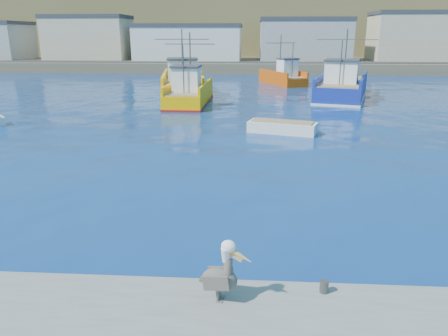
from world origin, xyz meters
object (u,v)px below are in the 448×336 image
at_px(boat_orange, 284,76).
at_px(skiff_mid, 282,128).
at_px(trawler_blue, 342,87).
at_px(trawler_yellow_a, 183,84).
at_px(pelican, 221,275).
at_px(trawler_yellow_b, 189,93).

bearing_deg(boat_orange, skiff_mid, -93.85).
xyz_separation_m(trawler_blue, boat_orange, (-4.97, 11.55, -0.09)).
height_order(trawler_blue, boat_orange, trawler_blue).
xyz_separation_m(boat_orange, skiff_mid, (-1.88, -27.94, -0.70)).
bearing_deg(trawler_yellow_a, skiff_mid, -62.30).
xyz_separation_m(trawler_blue, pelican, (-9.41, -35.82, 0.04)).
relative_size(trawler_yellow_b, pelican, 6.55).
bearing_deg(trawler_blue, boat_orange, 113.30).
distance_m(trawler_yellow_a, trawler_yellow_b, 5.96).
height_order(trawler_yellow_a, trawler_blue, same).
xyz_separation_m(trawler_yellow_a, trawler_blue, (15.99, -1.00, 0.00)).
relative_size(boat_orange, skiff_mid, 1.78).
bearing_deg(skiff_mid, boat_orange, 86.15).
xyz_separation_m(skiff_mid, pelican, (-2.55, -19.42, 0.83)).
bearing_deg(trawler_yellow_a, trawler_yellow_b, -76.19).
height_order(trawler_yellow_a, trawler_yellow_b, trawler_yellow_a).
distance_m(trawler_blue, boat_orange, 12.58).
xyz_separation_m(trawler_yellow_a, skiff_mid, (9.13, -17.40, -0.79)).
xyz_separation_m(trawler_yellow_b, skiff_mid, (7.71, -11.61, -0.65)).
height_order(trawler_yellow_a, pelican, trawler_yellow_a).
bearing_deg(trawler_yellow_b, boat_orange, 59.59).
relative_size(trawler_blue, boat_orange, 1.58).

